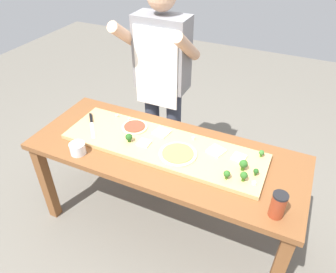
{
  "coord_description": "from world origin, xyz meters",
  "views": [
    {
      "loc": [
        0.71,
        -1.47,
        2.07
      ],
      "look_at": [
        -0.01,
        0.07,
        0.81
      ],
      "focal_mm": 33.87,
      "sensor_mm": 36.0,
      "label": 1
    }
  ],
  "objects": [
    {
      "name": "ground_plane",
      "position": [
        0.0,
        0.0,
        0.0
      ],
      "size": [
        8.0,
        8.0,
        0.0
      ],
      "primitive_type": "plane",
      "color": "#6B665B"
    },
    {
      "name": "prep_table",
      "position": [
        0.0,
        0.0,
        0.65
      ],
      "size": [
        1.84,
        0.71,
        0.75
      ],
      "color": "brown",
      "rests_on": "ground"
    },
    {
      "name": "cutting_board",
      "position": [
        -0.03,
        0.02,
        0.76
      ],
      "size": [
        1.37,
        0.4,
        0.03
      ],
      "primitive_type": "cube",
      "color": "tan",
      "rests_on": "prep_table"
    },
    {
      "name": "chefs_knife",
      "position": [
        -0.61,
        0.03,
        0.78
      ],
      "size": [
        0.21,
        0.25,
        0.02
      ],
      "color": "#B7BABF",
      "rests_on": "cutting_board"
    },
    {
      "name": "pizza_whole_pesto_green",
      "position": [
        0.11,
        -0.03,
        0.78
      ],
      "size": [
        0.25,
        0.25,
        0.02
      ],
      "color": "beige",
      "rests_on": "cutting_board"
    },
    {
      "name": "pizza_whole_tomato_red",
      "position": [
        -0.29,
        0.11,
        0.78
      ],
      "size": [
        0.18,
        0.18,
        0.02
      ],
      "color": "beige",
      "rests_on": "cutting_board"
    },
    {
      "name": "pizza_slice_far_left",
      "position": [
        0.32,
        0.1,
        0.78
      ],
      "size": [
        0.13,
        0.13,
        0.01
      ],
      "primitive_type": "cube",
      "rotation": [
        0.0,
        0.0,
        -0.33
      ],
      "color": "silver",
      "rests_on": "cutting_board"
    },
    {
      "name": "pizza_slice_near_left",
      "position": [
        -0.09,
        0.13,
        0.78
      ],
      "size": [
        0.12,
        0.12,
        0.01
      ],
      "primitive_type": "cube",
      "rotation": [
        0.0,
        0.0,
        -0.16
      ],
      "color": "silver",
      "rests_on": "cutting_board"
    },
    {
      "name": "pizza_slice_far_right",
      "position": [
        -0.14,
        -0.03,
        0.78
      ],
      "size": [
        0.08,
        0.08,
        0.01
      ],
      "primitive_type": "cube",
      "rotation": [
        0.0,
        0.0,
        0.01
      ],
      "color": "silver",
      "rests_on": "cutting_board"
    },
    {
      "name": "pizza_slice_near_right",
      "position": [
        0.47,
        0.1,
        0.78
      ],
      "size": [
        0.09,
        0.09,
        0.01
      ],
      "primitive_type": "cube",
      "rotation": [
        0.0,
        0.0,
        -0.14
      ],
      "color": "silver",
      "rests_on": "cutting_board"
    },
    {
      "name": "broccoli_floret_center_right",
      "position": [
        0.52,
        0.0,
        0.82
      ],
      "size": [
        0.05,
        0.05,
        0.07
      ],
      "color": "#366618",
      "rests_on": "cutting_board"
    },
    {
      "name": "broccoli_floret_front_left",
      "position": [
        0.45,
        -0.11,
        0.81
      ],
      "size": [
        0.04,
        0.04,
        0.06
      ],
      "color": "#366618",
      "rests_on": "cutting_board"
    },
    {
      "name": "broccoli_floret_back_left",
      "position": [
        0.54,
        -0.09,
        0.81
      ],
      "size": [
        0.04,
        0.04,
        0.06
      ],
      "color": "#366618",
      "rests_on": "cutting_board"
    },
    {
      "name": "broccoli_floret_back_right",
      "position": [
        0.59,
        0.17,
        0.8
      ],
      "size": [
        0.03,
        0.03,
        0.05
      ],
      "color": "#3F7220",
      "rests_on": "cutting_board"
    },
    {
      "name": "broccoli_floret_front_right",
      "position": [
        -0.24,
        -0.05,
        0.81
      ],
      "size": [
        0.05,
        0.05,
        0.06
      ],
      "color": "#2C5915",
      "rests_on": "cutting_board"
    },
    {
      "name": "broccoli_floret_back_mid",
      "position": [
        0.6,
        -0.01,
        0.8
      ],
      "size": [
        0.03,
        0.03,
        0.05
      ],
      "color": "#2C5915",
      "rests_on": "cutting_board"
    },
    {
      "name": "cheese_crumble_a",
      "position": [
        0.14,
        0.16,
        0.78
      ],
      "size": [
        0.02,
        0.02,
        0.02
      ],
      "primitive_type": "cube",
      "rotation": [
        0.0,
        0.0,
        0.32
      ],
      "color": "silver",
      "rests_on": "cutting_board"
    },
    {
      "name": "cheese_crumble_b",
      "position": [
        -0.48,
        0.18,
        0.78
      ],
      "size": [
        0.03,
        0.03,
        0.02
      ],
      "primitive_type": "cube",
      "rotation": [
        0.0,
        0.0,
        1.07
      ],
      "color": "silver",
      "rests_on": "cutting_board"
    },
    {
      "name": "cheese_crumble_c",
      "position": [
        0.61,
        -0.09,
        0.78
      ],
      "size": [
        0.03,
        0.03,
        0.02
      ],
      "primitive_type": "cube",
      "rotation": [
        0.0,
        0.0,
        0.58
      ],
      "color": "white",
      "rests_on": "cutting_board"
    },
    {
      "name": "cheese_crumble_d",
      "position": [
        -0.38,
        0.19,
        0.78
      ],
      "size": [
        0.02,
        0.02,
        0.01
      ],
      "primitive_type": "cube",
      "rotation": [
        0.0,
        0.0,
        1.2
      ],
      "color": "white",
      "rests_on": "cutting_board"
    },
    {
      "name": "flour_cup",
      "position": [
        -0.5,
        -0.26,
        0.78
      ],
      "size": [
        0.1,
        0.1,
        0.08
      ],
      "color": "white",
      "rests_on": "prep_table"
    },
    {
      "name": "sauce_jar",
      "position": [
        0.76,
        -0.24,
        0.82
      ],
      "size": [
        0.08,
        0.08,
        0.15
      ],
      "color": "#99381E",
      "rests_on": "prep_table"
    },
    {
      "name": "cook_center",
      "position": [
        -0.27,
        0.53,
        1.0
      ],
      "size": [
        0.54,
        0.39,
        1.67
      ],
      "color": "#333847",
      "rests_on": "ground"
    }
  ]
}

